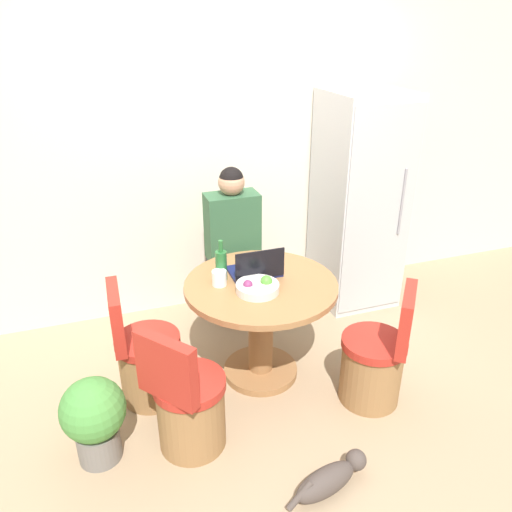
# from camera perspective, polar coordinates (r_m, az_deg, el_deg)

# --- Properties ---
(ground_plane) EXTENTS (12.00, 12.00, 0.00)m
(ground_plane) POSITION_cam_1_polar(r_m,az_deg,el_deg) (3.54, 2.13, -15.18)
(ground_plane) COLOR #9E8466
(wall_back) EXTENTS (7.00, 0.06, 2.60)m
(wall_back) POSITION_cam_1_polar(r_m,az_deg,el_deg) (4.11, -4.61, 11.35)
(wall_back) COLOR beige
(wall_back) RESTS_ON ground_plane
(refrigerator) EXTENTS (0.62, 0.68, 1.80)m
(refrigerator) POSITION_cam_1_polar(r_m,az_deg,el_deg) (4.32, 11.67, 6.07)
(refrigerator) COLOR silver
(refrigerator) RESTS_ON ground_plane
(dining_table) EXTENTS (1.01, 1.01, 0.74)m
(dining_table) POSITION_cam_1_polar(r_m,az_deg,el_deg) (3.40, 0.56, -6.59)
(dining_table) COLOR olive
(dining_table) RESTS_ON ground_plane
(chair_near_right_corner) EXTENTS (0.49, 0.48, 0.84)m
(chair_near_right_corner) POSITION_cam_1_polar(r_m,az_deg,el_deg) (3.39, 13.44, -11.84)
(chair_near_right_corner) COLOR olive
(chair_near_right_corner) RESTS_ON ground_plane
(chair_left_side) EXTENTS (0.42, 0.42, 0.84)m
(chair_left_side) POSITION_cam_1_polar(r_m,az_deg,el_deg) (3.40, -12.39, -11.66)
(chair_left_side) COLOR olive
(chair_left_side) RESTS_ON ground_plane
(chair_near_left_corner) EXTENTS (0.49, 0.48, 0.84)m
(chair_near_left_corner) POSITION_cam_1_polar(r_m,az_deg,el_deg) (3.02, -7.72, -16.72)
(chair_near_left_corner) COLOR olive
(chair_near_left_corner) RESTS_ON ground_plane
(person_seated) EXTENTS (0.40, 0.37, 1.33)m
(person_seated) POSITION_cam_1_polar(r_m,az_deg,el_deg) (3.91, -2.86, 1.68)
(person_seated) COLOR #2D2D38
(person_seated) RESTS_ON ground_plane
(laptop) EXTENTS (0.34, 0.25, 0.22)m
(laptop) POSITION_cam_1_polar(r_m,az_deg,el_deg) (3.35, -0.03, -1.53)
(laptop) COLOR #141947
(laptop) RESTS_ON dining_table
(fruit_bowl) EXTENTS (0.28, 0.28, 0.10)m
(fruit_bowl) POSITION_cam_1_polar(r_m,az_deg,el_deg) (3.16, 0.22, -3.57)
(fruit_bowl) COLOR beige
(fruit_bowl) RESTS_ON dining_table
(coffee_cup) EXTENTS (0.10, 0.10, 0.10)m
(coffee_cup) POSITION_cam_1_polar(r_m,az_deg,el_deg) (3.24, -4.22, -2.53)
(coffee_cup) COLOR white
(coffee_cup) RESTS_ON dining_table
(bottle) EXTENTS (0.08, 0.08, 0.28)m
(bottle) POSITION_cam_1_polar(r_m,az_deg,el_deg) (3.27, -4.00, -0.99)
(bottle) COLOR #23602D
(bottle) RESTS_ON dining_table
(cat) EXTENTS (0.52, 0.24, 0.16)m
(cat) POSITION_cam_1_polar(r_m,az_deg,el_deg) (2.95, 8.45, -23.86)
(cat) COLOR #473D38
(cat) RESTS_ON ground_plane
(potted_plant) EXTENTS (0.36, 0.36, 0.54)m
(potted_plant) POSITION_cam_1_polar(r_m,az_deg,el_deg) (3.06, -18.01, -17.04)
(potted_plant) COLOR slate
(potted_plant) RESTS_ON ground_plane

